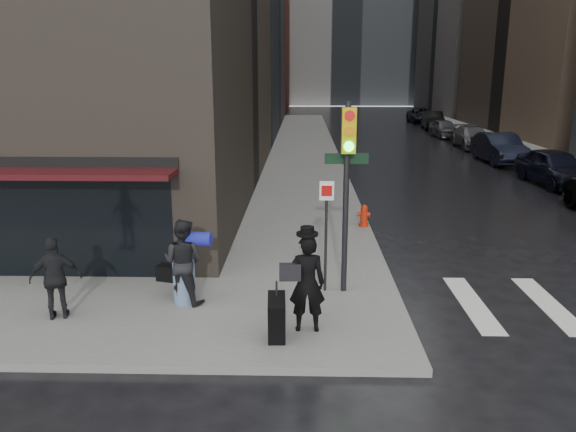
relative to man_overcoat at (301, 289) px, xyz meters
The scene contains 16 objects.
ground 1.23m from the man_overcoat, 81.20° to the left, with size 140.00×140.00×0.00m, color black.
sidewalk_left 27.74m from the man_overcoat, 89.77° to the left, with size 4.00×50.00×0.15m, color slate.
sidewalk_right 30.90m from the man_overcoat, 63.85° to the left, with size 3.00×50.00×0.15m, color slate.
bldg_left_far 65.15m from the man_overcoat, 101.61° to the left, with size 22.00×20.00×26.00m, color brown.
bldg_right_far 65.29m from the man_overcoat, 66.03° to the left, with size 22.00×20.00×25.00m, color slate.
man_overcoat is the anchor object (origin of this frame).
man_jeans 2.72m from the man_overcoat, 151.13° to the left, with size 1.23×0.93×1.76m.
man_greycoat 4.66m from the man_overcoat, behind, with size 1.02×0.65×1.61m.
traffic_light 2.76m from the man_overcoat, 65.30° to the left, with size 1.00×0.45×4.01m.
fire_hydrant 7.54m from the man_overcoat, 75.27° to the left, with size 0.39×0.30×0.68m.
parked_car_1 18.20m from the man_overcoat, 53.58° to the left, with size 1.84×4.57×1.56m, color black.
parked_car_2 23.28m from the man_overcoat, 63.11° to the left, with size 1.67×4.80×1.58m, color black.
parked_car_3 28.99m from the man_overcoat, 67.99° to the left, with size 1.91×4.70×1.36m, color #4F4F54.
parked_car_4 34.64m from the man_overcoat, 72.24° to the left, with size 1.56×3.88×1.32m, color #404045.
parked_car_5 40.65m from the man_overcoat, 74.18° to the left, with size 1.57×4.50×1.48m, color black.
parked_car_6 46.64m from the man_overcoat, 75.84° to the left, with size 2.25×4.88×1.36m, color black.
Camera 1 is at (-0.10, -10.08, 4.74)m, focal length 35.00 mm.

